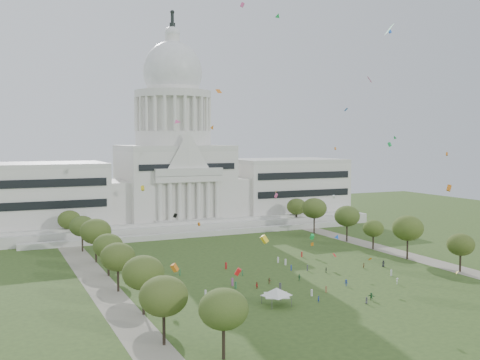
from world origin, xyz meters
The scene contains 32 objects.
ground centered at (0.00, 0.00, 0.00)m, with size 400.00×400.00×0.00m, color #324A1E.
capitol centered at (0.00, 113.59, 22.30)m, with size 160.00×64.50×91.30m.
path_left centered at (-48.00, 30.00, 0.02)m, with size 8.00×160.00×0.04m, color gray.
path_right centered at (48.00, 30.00, 0.02)m, with size 8.00×160.00×0.04m, color gray.
row_tree_l_0 centered at (-45.26, -21.68, 8.95)m, with size 8.85×8.85×12.59m.
row_tree_l_1 centered at (-44.07, -2.96, 8.95)m, with size 8.86×8.86×12.59m.
row_tree_r_1 centered at (46.22, -1.75, 7.66)m, with size 7.58×7.58×10.78m.
row_tree_l_2 centered at (-45.04, 17.30, 8.51)m, with size 8.42×8.42×11.97m.
row_tree_r_2 centered at (44.17, 17.44, 9.66)m, with size 9.55×9.55×13.58m.
row_tree_l_3 centered at (-44.09, 33.92, 8.21)m, with size 8.12×8.12×11.55m.
row_tree_r_3 centered at (44.40, 34.48, 7.08)m, with size 7.01×7.01×9.98m.
row_tree_l_4 centered at (-44.08, 52.42, 9.39)m, with size 9.29×9.29×13.21m.
row_tree_r_4 centered at (44.76, 50.04, 9.29)m, with size 9.19×9.19×13.06m.
row_tree_l_5 centered at (-45.22, 71.01, 8.42)m, with size 8.33×8.33×11.85m.
row_tree_r_5 centered at (43.49, 70.19, 9.93)m, with size 9.82×9.82×13.96m.
row_tree_l_6 centered at (-46.87, 89.14, 8.27)m, with size 8.19×8.19×11.64m.
row_tree_r_6 centered at (45.96, 88.13, 8.51)m, with size 8.42×8.42×11.97m.
near_tree_0 centered at (-38.00, -32.00, 8.56)m, with size 8.47×8.47×12.04m.
event_tent centered at (-15.47, -8.71, 3.19)m, with size 9.57×9.57×4.11m.
person_0 centered at (30.61, 11.96, 0.96)m, with size 0.94×0.61×1.92m, color #26262B.
person_2 centered at (24.33, 12.69, 0.80)m, with size 0.78×0.48×1.61m, color olive.
person_3 centered at (8.33, -1.30, 0.84)m, with size 1.08×0.56×1.68m, color navy.
person_4 centered at (0.42, 8.43, 0.84)m, with size 0.98×0.54×1.68m, color #33723F.
person_5 centered at (-8.29, 8.58, 0.79)m, with size 1.46×0.58×1.57m, color olive.
person_6 centered at (3.53, -15.94, 0.79)m, with size 0.77×0.50×1.58m, color #4C4C51.
person_7 centered at (-5.75, -10.61, 0.75)m, with size 0.55×0.40×1.50m, color navy.
person_8 centered at (-13.22, 5.94, 0.81)m, with size 0.79×0.49×1.63m, color #B21E1E.
person_9 centered at (21.25, -5.22, 0.81)m, with size 1.05×0.54×1.63m, color silver.
person_10 centered at (11.51, 12.67, 0.77)m, with size 0.90×0.49×1.54m, color #26262B.
person_11 centered at (6.27, -14.11, 0.89)m, with size 1.64×0.65×1.77m, color #33723F.
distant_crowd centered at (-14.89, 13.99, 0.88)m, with size 67.31×39.68×1.94m.
kite_swarm centered at (0.55, 7.79, 25.95)m, with size 84.36×106.93×64.07m.
Camera 1 is at (-73.44, -116.68, 36.76)m, focal length 42.00 mm.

